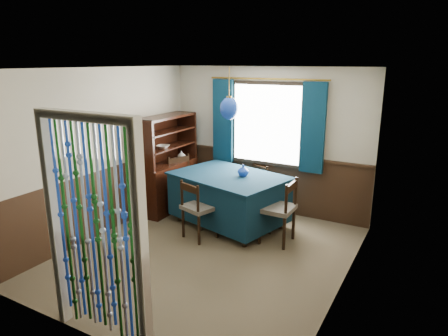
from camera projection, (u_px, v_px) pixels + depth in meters
The scene contains 22 objects.
floor at pixel (208, 254), 5.52m from camera, with size 4.00×4.00×0.00m, color brown.
ceiling at pixel (206, 68), 4.87m from camera, with size 4.00×4.00×0.00m, color silver.
wall_back at pixel (267, 141), 6.88m from camera, with size 3.60×3.60×0.00m, color #C1B69D.
wall_front at pixel (88, 218), 3.51m from camera, with size 3.60×3.60×0.00m, color #C1B69D.
wall_left at pixel (106, 152), 6.04m from camera, with size 4.00×4.00×0.00m, color #C1B69D.
wall_right at pixel (348, 188), 4.35m from camera, with size 4.00×4.00×0.00m, color #C1B69D.
wainscot_back at pixel (266, 183), 7.06m from camera, with size 3.60×3.60×0.00m, color #352114.
wainscot_front at pixel (96, 293), 3.71m from camera, with size 3.60×3.60×0.00m, color #352114.
wainscot_left at pixel (110, 199), 6.23m from camera, with size 4.00×4.00×0.00m, color #352114.
wainscot_right at pixel (341, 250), 4.55m from camera, with size 4.00×4.00×0.00m, color #352114.
window at pixel (267, 124), 6.76m from camera, with size 1.32×0.12×1.42m, color black.
doorway at pixel (95, 237), 3.61m from camera, with size 1.16×0.12×2.18m, color silver, non-canonical shape.
dining_table at pixel (229, 196), 6.40m from camera, with size 1.98×1.59×0.84m.
chair_near at pixel (198, 208), 5.90m from camera, with size 0.55×0.54×0.90m.
chair_far at pixel (254, 188), 6.92m from camera, with size 0.54×0.53×0.85m.
chair_left at pixel (184, 182), 7.05m from camera, with size 0.61×0.62×0.97m.
chair_right at pixel (279, 209), 5.76m from camera, with size 0.46×0.48×0.97m.
sideboard at pixel (168, 177), 7.11m from camera, with size 0.46×1.29×1.68m.
pendant_lamp at pixel (229, 108), 6.03m from camera, with size 0.28×0.28×0.78m.
vase_table at pixel (243, 171), 6.23m from camera, with size 0.16×0.16×0.17m, color #163798.
bowl_shelf at pixel (163, 147), 6.77m from camera, with size 0.23×0.23×0.06m, color beige.
vase_sideboard at pixel (181, 155), 7.28m from camera, with size 0.17×0.17×0.18m, color beige.
Camera 1 is at (2.64, -4.27, 2.59)m, focal length 32.00 mm.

